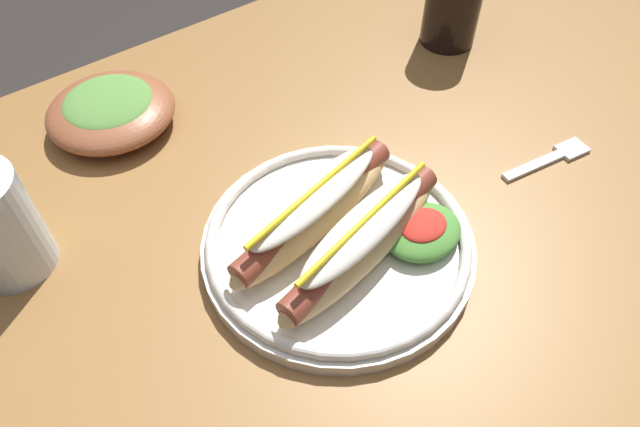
{
  "coord_description": "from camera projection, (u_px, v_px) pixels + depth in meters",
  "views": [
    {
      "loc": [
        -0.19,
        -0.33,
        1.21
      ],
      "look_at": [
        0.04,
        -0.03,
        0.77
      ],
      "focal_mm": 32.12,
      "sensor_mm": 36.0,
      "label": 1
    }
  ],
  "objects": [
    {
      "name": "fork",
      "position": [
        552.0,
        158.0,
        0.67
      ],
      "size": [
        0.12,
        0.04,
        0.0
      ],
      "rotation": [
        0.0,
        0.0,
        -0.16
      ],
      "color": "silver",
      "rests_on": "dining_table"
    },
    {
      "name": "hot_dog_plate",
      "position": [
        342.0,
        234.0,
        0.57
      ],
      "size": [
        0.28,
        0.28,
        0.08
      ],
      "color": "silver",
      "rests_on": "dining_table"
    },
    {
      "name": "side_bowl",
      "position": [
        110.0,
        109.0,
        0.7
      ],
      "size": [
        0.15,
        0.15,
        0.05
      ],
      "color": "brown",
      "rests_on": "dining_table"
    },
    {
      "name": "dining_table",
      "position": [
        276.0,
        283.0,
        0.68
      ],
      "size": [
        1.49,
        0.81,
        0.74
      ],
      "color": "olive",
      "rests_on": "ground_plane"
    }
  ]
}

